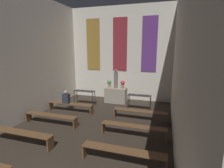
# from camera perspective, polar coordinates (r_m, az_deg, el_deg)

# --- Properties ---
(wall_back) EXTENTS (6.83, 0.16, 5.93)m
(wall_back) POSITION_cam_1_polar(r_m,az_deg,el_deg) (11.48, 2.69, 9.92)
(wall_back) COLOR silver
(wall_back) RESTS_ON ground_plane
(wall_left) EXTENTS (0.12, 9.97, 5.93)m
(wall_left) POSITION_cam_1_polar(r_m,az_deg,el_deg) (8.80, -28.32, 7.81)
(wall_left) COLOR silver
(wall_left) RESTS_ON ground_plane
(wall_right) EXTENTS (0.12, 9.97, 5.93)m
(wall_right) POSITION_cam_1_polar(r_m,az_deg,el_deg) (6.20, 21.64, 7.33)
(wall_right) COLOR silver
(wall_right) RESTS_ON ground_plane
(altar) EXTENTS (1.31, 0.66, 0.93)m
(altar) POSITION_cam_1_polar(r_m,az_deg,el_deg) (10.91, 1.25, -3.66)
(altar) COLOR gray
(altar) RESTS_ON ground_plane
(statue) EXTENTS (0.24, 0.24, 1.15)m
(statue) POSITION_cam_1_polar(r_m,az_deg,el_deg) (10.69, 1.28, 1.53)
(statue) COLOR slate
(statue) RESTS_ON altar
(flower_vase_left) EXTENTS (0.27, 0.27, 0.48)m
(flower_vase_left) POSITION_cam_1_polar(r_m,az_deg,el_deg) (10.86, -0.89, 0.35)
(flower_vase_left) COLOR #937A5B
(flower_vase_left) RESTS_ON altar
(flower_vase_right) EXTENTS (0.27, 0.27, 0.48)m
(flower_vase_right) POSITION_cam_1_polar(r_m,az_deg,el_deg) (10.63, 3.48, 0.08)
(flower_vase_right) COLOR #937A5B
(flower_vase_right) RESTS_ON altar
(candle_rack_left) EXTENTS (1.24, 0.40, 1.08)m
(candle_rack_left) POSITION_cam_1_polar(r_m,az_deg,el_deg) (10.45, -8.98, -2.91)
(candle_rack_left) COLOR black
(candle_rack_left) RESTS_ON ground_plane
(candle_rack_right) EXTENTS (1.24, 0.40, 1.08)m
(candle_rack_right) POSITION_cam_1_polar(r_m,az_deg,el_deg) (9.50, 8.94, -4.39)
(candle_rack_right) COLOR black
(candle_rack_right) RESTS_ON ground_plane
(pew_second_left) EXTENTS (2.49, 0.36, 0.47)m
(pew_second_left) POSITION_cam_1_polar(r_m,az_deg,el_deg) (7.16, -27.65, -14.50)
(pew_second_left) COLOR brown
(pew_second_left) RESTS_ON ground_plane
(pew_second_right) EXTENTS (2.49, 0.36, 0.47)m
(pew_second_right) POSITION_cam_1_polar(r_m,az_deg,el_deg) (5.46, 3.55, -21.67)
(pew_second_right) COLOR brown
(pew_second_right) RESTS_ON ground_plane
(pew_third_left) EXTENTS (2.49, 0.36, 0.47)m
(pew_third_left) POSITION_cam_1_polar(r_m,az_deg,el_deg) (8.30, -19.41, -10.17)
(pew_third_left) COLOR brown
(pew_third_left) RESTS_ON ground_plane
(pew_third_right) EXTENTS (2.49, 0.36, 0.47)m
(pew_third_right) POSITION_cam_1_polar(r_m,az_deg,el_deg) (6.89, 6.99, -14.19)
(pew_third_right) COLOR brown
(pew_third_right) RESTS_ON ground_plane
(pew_back_left) EXTENTS (2.49, 0.36, 0.47)m
(pew_back_left) POSITION_cam_1_polar(r_m,az_deg,el_deg) (9.61, -13.43, -6.82)
(pew_back_left) COLOR brown
(pew_back_left) RESTS_ON ground_plane
(pew_back_right) EXTENTS (2.49, 0.36, 0.47)m
(pew_back_right) POSITION_cam_1_polar(r_m,az_deg,el_deg) (8.42, 9.10, -9.32)
(pew_back_right) COLOR brown
(pew_back_right) RESTS_ON ground_plane
(person_seated) EXTENTS (0.36, 0.24, 0.69)m
(person_seated) POSITION_cam_1_polar(r_m,az_deg,el_deg) (9.61, -14.78, -4.33)
(person_seated) COLOR #282D38
(person_seated) RESTS_ON pew_back_left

